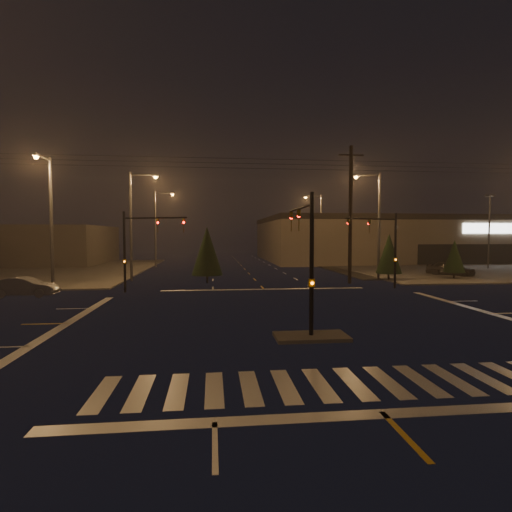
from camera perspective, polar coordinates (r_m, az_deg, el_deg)
The scene contains 21 objects.
ground at distance 20.73m, azimuth 5.14°, elevation -8.86°, with size 140.00×140.00×0.00m, color black.
sidewalk_ne at distance 60.53m, azimuth 27.97°, elevation -1.32°, with size 36.00×36.00×0.12m, color #413E3A.
median_island at distance 16.92m, azimuth 7.88°, elevation -11.34°, with size 3.00×1.60×0.15m, color #413E3A.
crosswalk at distance 12.36m, azimuth 13.81°, elevation -17.20°, with size 15.00×2.60×0.01m, color beige.
stop_bar_near at distance 10.64m, azimuth 17.76°, elevation -20.68°, with size 16.00×0.50×0.01m, color beige.
stop_bar_far at distance 31.44m, azimuth 1.16°, elevation -4.77°, with size 16.00×0.50×0.01m, color beige.
retail_building at distance 76.57m, azimuth 24.41°, elevation 2.42°, with size 60.20×28.30×7.20m.
signal_mast_median at distance 17.30m, azimuth 7.21°, elevation 1.31°, with size 0.25×4.59×6.00m.
signal_mast_ne at distance 32.93m, azimuth 18.00°, elevation 2.05°, with size 4.84×1.86×6.00m.
signal_mast_nw at distance 30.52m, azimuth -16.59°, elevation 2.01°, with size 4.84×1.86×6.00m.
streetlight_1 at distance 38.59m, azimuth -17.01°, elevation 5.17°, with size 2.77×0.32×10.00m.
streetlight_2 at distance 54.38m, azimuth -13.87°, elevation 4.54°, with size 2.77×0.32×10.00m.
streetlight_3 at distance 39.01m, azimuth 16.77°, elevation 5.15°, with size 2.77×0.32×10.00m.
streetlight_4 at distance 57.94m, azimuth 8.99°, elevation 4.49°, with size 2.77×0.32×10.00m.
streetlight_5 at distance 33.33m, azimuth -27.43°, elevation 5.33°, with size 0.32×2.77×10.00m.
utility_pole_1 at distance 36.01m, azimuth 13.34°, elevation 5.91°, with size 2.20×0.32×12.00m.
conifer_0 at distance 39.12m, azimuth 18.46°, elevation 0.34°, with size 2.37×2.37×4.40m.
conifer_1 at distance 42.74m, azimuth 26.48°, elevation -0.01°, with size 1.98×1.98×3.79m.
conifer_3 at distance 35.74m, azimuth -7.00°, elevation 0.73°, with size 2.76×2.76×5.01m.
car_parked at distance 46.17m, azimuth 26.03°, elevation -1.61°, with size 1.87×4.64×1.58m, color black.
car_crossing at distance 31.77m, azimuth -30.13°, elevation -3.85°, with size 1.46×4.18×1.38m, color #5A5C62.
Camera 1 is at (-4.03, -19.89, 4.26)m, focal length 28.00 mm.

